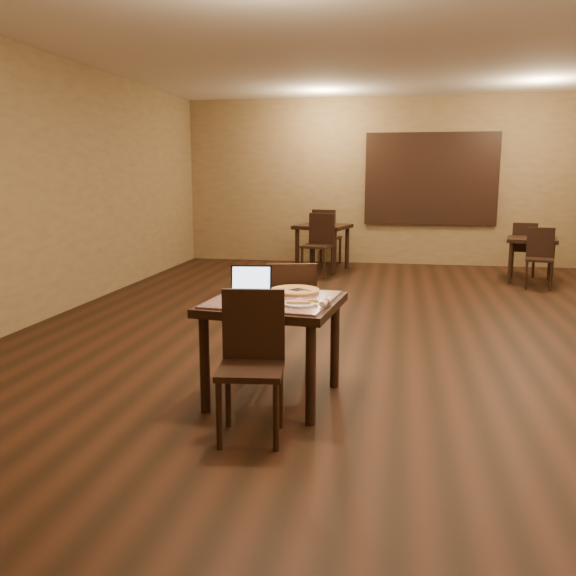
% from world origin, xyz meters
% --- Properties ---
extents(ground, '(10.00, 10.00, 0.00)m').
position_xyz_m(ground, '(0.00, 0.00, 0.00)').
color(ground, black).
rests_on(ground, ground).
extents(wall_back, '(8.00, 0.02, 3.00)m').
position_xyz_m(wall_back, '(0.00, 5.00, 1.50)').
color(wall_back, olive).
rests_on(wall_back, ground).
extents(wall_front, '(8.00, 0.02, 3.00)m').
position_xyz_m(wall_front, '(0.00, -5.00, 1.50)').
color(wall_front, olive).
rests_on(wall_front, ground).
extents(wall_left, '(0.02, 10.00, 3.00)m').
position_xyz_m(wall_left, '(-4.00, 0.00, 1.50)').
color(wall_left, olive).
rests_on(wall_left, ground).
extents(ceiling, '(8.00, 10.00, 0.02)m').
position_xyz_m(ceiling, '(0.00, 0.00, 3.00)').
color(ceiling, silver).
rests_on(ceiling, wall_back).
extents(mural, '(2.34, 0.05, 1.64)m').
position_xyz_m(mural, '(0.50, 4.96, 1.55)').
color(mural, '#26528E').
rests_on(mural, wall_back).
extents(tiled_table, '(1.01, 1.01, 0.76)m').
position_xyz_m(tiled_table, '(-0.91, -2.17, 0.66)').
color(tiled_table, black).
rests_on(tiled_table, ground).
extents(chair_main_near, '(0.45, 0.45, 0.93)m').
position_xyz_m(chair_main_near, '(-0.92, -2.79, 0.52)').
color(chair_main_near, black).
rests_on(chair_main_near, ground).
extents(chair_main_far, '(0.49, 0.49, 0.94)m').
position_xyz_m(chair_main_far, '(-0.89, -1.55, 0.53)').
color(chair_main_far, black).
rests_on(chair_main_far, ground).
extents(laptop, '(0.33, 0.28, 0.21)m').
position_xyz_m(laptop, '(-1.11, -2.07, 0.82)').
color(laptop, black).
rests_on(laptop, tiled_table).
extents(plate, '(0.24, 0.24, 0.01)m').
position_xyz_m(plate, '(-0.69, -2.35, 0.77)').
color(plate, white).
rests_on(plate, tiled_table).
extents(pizza_slice, '(0.20, 0.20, 0.02)m').
position_xyz_m(pizza_slice, '(-0.69, -2.35, 0.79)').
color(pizza_slice, beige).
rests_on(pizza_slice, plate).
extents(pizza_pan, '(0.37, 0.37, 0.01)m').
position_xyz_m(pizza_pan, '(-0.79, -1.93, 0.77)').
color(pizza_pan, silver).
rests_on(pizza_pan, tiled_table).
extents(pizza_whole, '(0.37, 0.37, 0.03)m').
position_xyz_m(pizza_whole, '(-0.79, -1.93, 0.78)').
color(pizza_whole, beige).
rests_on(pizza_whole, pizza_pan).
extents(spatula, '(0.25, 0.24, 0.01)m').
position_xyz_m(spatula, '(-0.77, -1.95, 0.79)').
color(spatula, silver).
rests_on(spatula, pizza_whole).
extents(napkin_roll, '(0.07, 0.19, 0.04)m').
position_xyz_m(napkin_roll, '(-0.51, -2.31, 0.78)').
color(napkin_roll, white).
rests_on(napkin_roll, tiled_table).
extents(other_table_a, '(0.84, 0.84, 0.68)m').
position_xyz_m(other_table_a, '(1.98, 3.44, 0.56)').
color(other_table_a, black).
rests_on(other_table_a, ground).
extents(other_table_a_chair_near, '(0.44, 0.44, 0.87)m').
position_xyz_m(other_table_a_chair_near, '(2.00, 2.93, 0.49)').
color(other_table_a_chair_near, black).
rests_on(other_table_a_chair_near, ground).
extents(other_table_a_chair_far, '(0.44, 0.44, 0.87)m').
position_xyz_m(other_table_a_chair_far, '(1.97, 3.95, 0.49)').
color(other_table_a_chair_far, black).
rests_on(other_table_a_chair_far, ground).
extents(other_table_b, '(1.01, 1.01, 0.78)m').
position_xyz_m(other_table_b, '(-1.32, 4.00, 0.65)').
color(other_table_b, black).
rests_on(other_table_b, ground).
extents(other_table_b_chair_near, '(0.53, 0.53, 1.01)m').
position_xyz_m(other_table_b_chair_near, '(-1.30, 3.41, 0.57)').
color(other_table_b_chair_near, black).
rests_on(other_table_b_chair_near, ground).
extents(other_table_b_chair_far, '(0.53, 0.53, 1.01)m').
position_xyz_m(other_table_b_chair_far, '(-1.34, 4.59, 0.57)').
color(other_table_b_chair_far, black).
rests_on(other_table_b_chair_far, ground).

